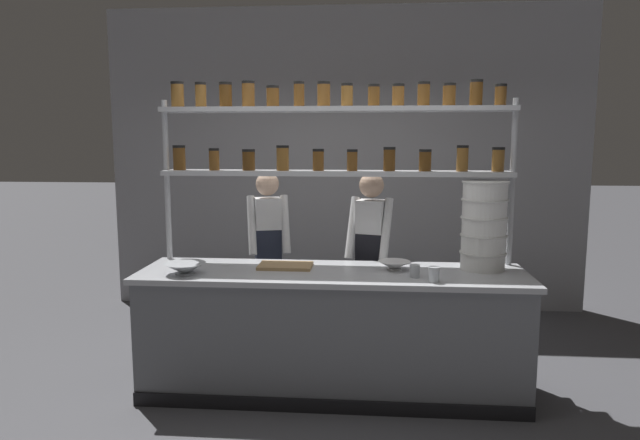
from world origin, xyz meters
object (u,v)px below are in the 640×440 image
(serving_cup_front, at_px, (415,271))
(serving_cup_by_board, at_px, (434,275))
(prep_bowl_center_front, at_px, (394,266))
(spice_shelf_unit, at_px, (334,143))
(chef_center, at_px, (370,256))
(container_stack, at_px, (484,226))
(cutting_board, at_px, (285,266))
(chef_left, at_px, (268,250))
(prep_bowl_near_left, at_px, (185,269))

(serving_cup_front, xyz_separation_m, serving_cup_by_board, (0.12, -0.13, 0.01))
(prep_bowl_center_front, bearing_deg, serving_cup_by_board, -54.14)
(spice_shelf_unit, xyz_separation_m, chef_center, (0.29, 0.27, -0.93))
(spice_shelf_unit, xyz_separation_m, container_stack, (1.12, -0.17, -0.60))
(cutting_board, bearing_deg, chef_left, 110.00)
(serving_cup_front, height_order, serving_cup_by_board, serving_cup_by_board)
(serving_cup_front, bearing_deg, prep_bowl_center_front, 121.06)
(chef_left, relative_size, container_stack, 2.43)
(container_stack, distance_m, serving_cup_by_board, 0.64)
(spice_shelf_unit, xyz_separation_m, serving_cup_by_board, (0.72, -0.59, -0.88))
(chef_center, xyz_separation_m, prep_bowl_center_front, (0.17, -0.51, 0.03))
(spice_shelf_unit, height_order, chef_center, spice_shelf_unit)
(chef_left, xyz_separation_m, cutting_board, (0.25, -0.70, 0.02))
(spice_shelf_unit, distance_m, container_stack, 1.28)
(serving_cup_front, bearing_deg, container_stack, 29.58)
(chef_center, relative_size, container_stack, 2.45)
(spice_shelf_unit, relative_size, prep_bowl_near_left, 9.11)
(cutting_board, relative_size, serving_cup_front, 4.48)
(chef_center, distance_m, serving_cup_by_board, 0.96)
(chef_left, relative_size, serving_cup_by_board, 15.28)
(prep_bowl_center_front, bearing_deg, cutting_board, 179.17)
(spice_shelf_unit, bearing_deg, prep_bowl_near_left, -153.64)
(prep_bowl_near_left, height_order, prep_bowl_center_front, prep_bowl_near_left)
(container_stack, distance_m, prep_bowl_near_left, 2.20)
(chef_left, bearing_deg, container_stack, -36.44)
(container_stack, bearing_deg, serving_cup_by_board, -133.79)
(prep_bowl_near_left, bearing_deg, chef_center, 30.41)
(spice_shelf_unit, bearing_deg, cutting_board, -145.83)
(prep_bowl_center_front, xyz_separation_m, serving_cup_front, (0.13, -0.22, 0.01))
(prep_bowl_near_left, bearing_deg, serving_cup_front, 1.51)
(spice_shelf_unit, relative_size, container_stack, 4.15)
(chef_left, height_order, cutting_board, chef_left)
(chef_center, xyz_separation_m, cutting_board, (-0.64, -0.50, 0.01))
(container_stack, bearing_deg, prep_bowl_center_front, -173.57)
(cutting_board, bearing_deg, spice_shelf_unit, 34.17)
(container_stack, distance_m, serving_cup_front, 0.66)
(cutting_board, bearing_deg, serving_cup_by_board, -18.62)
(chef_center, xyz_separation_m, serving_cup_front, (0.31, -0.74, 0.05))
(container_stack, height_order, serving_cup_front, container_stack)
(chef_left, relative_size, serving_cup_front, 17.86)
(container_stack, bearing_deg, cutting_board, -177.58)
(chef_center, xyz_separation_m, container_stack, (0.83, -0.44, 0.33))
(prep_bowl_center_front, bearing_deg, chef_center, 108.50)
(prep_bowl_near_left, xyz_separation_m, prep_bowl_center_front, (1.50, 0.26, -0.01))
(chef_left, bearing_deg, serving_cup_front, -53.96)
(spice_shelf_unit, relative_size, prep_bowl_center_front, 11.39)
(chef_center, distance_m, container_stack, 0.99)
(cutting_board, relative_size, prep_bowl_center_front, 1.68)
(serving_cup_by_board, bearing_deg, spice_shelf_unit, 140.36)
(prep_bowl_near_left, distance_m, prep_bowl_center_front, 1.52)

